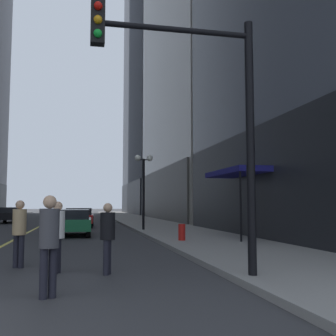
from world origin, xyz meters
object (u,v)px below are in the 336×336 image
object	(u,v)px
pedestrian_in_white_shirt	(57,231)
pedestrian_in_black_coat	(108,233)
pedestrian_in_tan_trench	(19,228)
car_black	(10,214)
fire_hydrant_right	(182,234)
car_green	(73,221)
car_red	(80,217)
traffic_light_near_right	(202,100)
pedestrian_with_orange_bag	(49,238)
street_lamp_right_mid	(144,175)

from	to	relation	value
pedestrian_in_white_shirt	pedestrian_in_black_coat	bearing A→B (deg)	-19.38
pedestrian_in_white_shirt	pedestrian_in_tan_trench	size ratio (longest dim) A/B	0.98
car_black	fire_hydrant_right	xyz separation A→B (m)	(9.98, -21.33, -0.32)
pedestrian_in_white_shirt	car_green	bearing A→B (deg)	89.30
car_red	traffic_light_near_right	xyz separation A→B (m)	(2.55, -21.40, 3.02)
pedestrian_in_white_shirt	pedestrian_with_orange_bag	bearing A→B (deg)	-89.79
car_green	car_black	world-z (taller)	same
pedestrian_with_orange_bag	pedestrian_in_tan_trench	bearing A→B (deg)	105.40
car_black	traffic_light_near_right	size ratio (longest dim) A/B	0.84
pedestrian_in_white_shirt	car_red	bearing A→B (deg)	88.82
fire_hydrant_right	pedestrian_in_black_coat	bearing A→B (deg)	-117.11
pedestrian_in_black_coat	pedestrian_in_tan_trench	world-z (taller)	pedestrian_in_tan_trench
car_black	traffic_light_near_right	distance (m)	30.80
pedestrian_in_tan_trench	pedestrian_in_black_coat	bearing A→B (deg)	-34.09
pedestrian_in_white_shirt	street_lamp_right_mid	world-z (taller)	street_lamp_right_mid
car_black	street_lamp_right_mid	bearing A→B (deg)	-56.19
pedestrian_in_tan_trench	fire_hydrant_right	world-z (taller)	pedestrian_in_tan_trench
car_green	pedestrian_in_tan_trench	bearing A→B (deg)	-96.17
car_black	pedestrian_in_white_shirt	world-z (taller)	pedestrian_in_white_shirt
pedestrian_in_black_coat	fire_hydrant_right	world-z (taller)	pedestrian_in_black_coat
pedestrian_in_tan_trench	fire_hydrant_right	bearing A→B (deg)	43.02
car_black	pedestrian_in_tan_trench	world-z (taller)	pedestrian_in_tan_trench
pedestrian_in_white_shirt	pedestrian_in_tan_trench	world-z (taller)	pedestrian_in_tan_trench
car_black	traffic_light_near_right	xyz separation A→B (m)	(8.43, -29.47, 3.02)
car_red	car_black	xyz separation A→B (m)	(-5.89, 8.06, 0.00)
pedestrian_in_black_coat	pedestrian_in_tan_trench	distance (m)	2.57
pedestrian_in_tan_trench	pedestrian_with_orange_bag	bearing A→B (deg)	-74.60
car_black	traffic_light_near_right	bearing A→B (deg)	-74.03
fire_hydrant_right	pedestrian_with_orange_bag	bearing A→B (deg)	-117.16
pedestrian_in_black_coat	traffic_light_near_right	distance (m)	3.69
pedestrian_with_orange_bag	pedestrian_in_tan_trench	distance (m)	3.76
pedestrian_in_white_shirt	pedestrian_in_black_coat	distance (m)	1.21
car_green	traffic_light_near_right	world-z (taller)	traffic_light_near_right
car_black	pedestrian_with_orange_bag	world-z (taller)	pedestrian_with_orange_bag
car_green	pedestrian_in_black_coat	bearing A→B (deg)	-85.20
traffic_light_near_right	fire_hydrant_right	distance (m)	8.93
pedestrian_in_black_coat	fire_hydrant_right	xyz separation A→B (m)	(3.36, 6.56, -0.54)
car_green	fire_hydrant_right	distance (m)	6.89
car_black	pedestrian_with_orange_bag	bearing A→B (deg)	-79.64
pedestrian_in_white_shirt	pedestrian_in_tan_trench	xyz separation A→B (m)	(-0.99, 1.04, 0.02)
pedestrian_with_orange_bag	car_black	bearing A→B (deg)	100.36
pedestrian_in_white_shirt	pedestrian_in_tan_trench	distance (m)	1.44
pedestrian_in_black_coat	street_lamp_right_mid	xyz separation A→B (m)	(2.86, 13.73, 2.32)
pedestrian_in_white_shirt	pedestrian_in_black_coat	size ratio (longest dim) A/B	1.02
pedestrian_in_black_coat	car_red	bearing A→B (deg)	92.14
street_lamp_right_mid	pedestrian_in_white_shirt	bearing A→B (deg)	-106.68
pedestrian_with_orange_bag	street_lamp_right_mid	world-z (taller)	street_lamp_right_mid
car_green	pedestrian_in_tan_trench	distance (m)	10.52
pedestrian_in_white_shirt	street_lamp_right_mid	size ratio (longest dim) A/B	0.37
pedestrian_in_black_coat	pedestrian_in_tan_trench	xyz separation A→B (m)	(-2.13, 1.44, 0.05)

